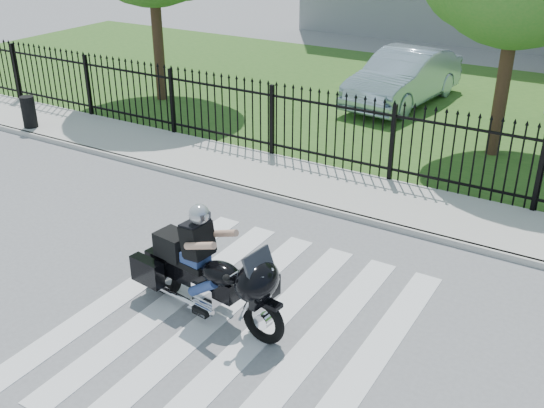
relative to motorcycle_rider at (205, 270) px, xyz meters
The scene contains 9 objects.
ground 0.94m from the motorcycle_rider, ahead, with size 120.00×120.00×0.00m, color slate.
crosswalk 0.93m from the motorcycle_rider, ahead, with size 5.00×5.50×0.01m, color silver, non-canonical shape.
sidewalk 5.05m from the motorcycle_rider, 83.55° to the left, with size 40.00×2.00×0.12m, color #ADAAA3.
curb 4.07m from the motorcycle_rider, 81.94° to the left, with size 40.00×0.12×0.12m, color #ADAAA3.
grass_strip 12.00m from the motorcycle_rider, 87.31° to the left, with size 40.00×12.00×0.02m, color #2D561D.
iron_fence 6.00m from the motorcycle_rider, 84.62° to the left, with size 26.00×0.04×1.80m.
motorcycle_rider is the anchor object (origin of this frame).
parked_car 11.92m from the motorcycle_rider, 96.54° to the left, with size 1.70×4.87×1.60m, color #A5BACF.
litter_bin 9.98m from the motorcycle_rider, 154.42° to the left, with size 0.37×0.37×0.84m, color black.
Camera 1 is at (4.39, -6.30, 5.66)m, focal length 42.00 mm.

